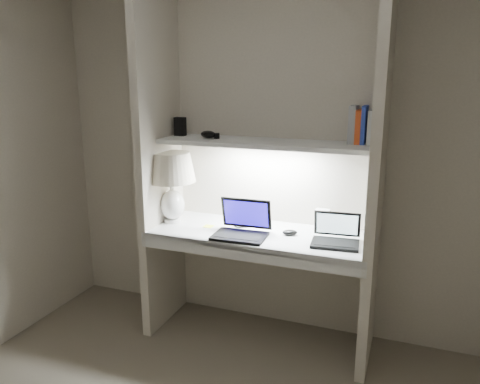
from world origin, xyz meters
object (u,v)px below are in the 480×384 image
at_px(book_row, 367,126).
at_px(table_lamp, 171,175).
at_px(laptop_main, 242,227).
at_px(speaker, 322,219).
at_px(laptop_netbook, 336,236).

bearing_deg(book_row, table_lamp, -171.06).
distance_m(table_lamp, laptop_main, 0.63).
bearing_deg(speaker, book_row, -3.84).
relative_size(laptop_netbook, book_row, 1.31).
bearing_deg(laptop_netbook, speaker, 112.48).
xyz_separation_m(table_lamp, speaker, (1.02, 0.23, -0.27)).
bearing_deg(laptop_main, table_lamp, 168.25).
xyz_separation_m(laptop_main, book_row, (0.72, 0.29, 0.65)).
bearing_deg(table_lamp, laptop_main, -9.39).
distance_m(laptop_main, book_row, 1.01).
relative_size(laptop_main, book_row, 1.48).
distance_m(laptop_main, laptop_netbook, 0.60).
relative_size(table_lamp, laptop_main, 1.43).
bearing_deg(table_lamp, book_row, 8.94).
xyz_separation_m(table_lamp, laptop_netbook, (1.15, -0.03, -0.29)).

